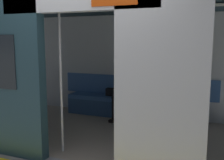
% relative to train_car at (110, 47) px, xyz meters
% --- Properties ---
extents(train_car, '(6.40, 2.94, 2.37)m').
position_rel_train_car_xyz_m(train_car, '(0.00, 0.00, 0.00)').
color(train_car, silver).
rests_on(train_car, ground_plane).
extents(bench_seat, '(3.04, 0.44, 0.45)m').
position_rel_train_car_xyz_m(bench_seat, '(-0.08, -1.12, -1.24)').
color(bench_seat, '#38609E').
rests_on(bench_seat, ground_plane).
extents(person_seated, '(0.55, 0.71, 1.17)m').
position_rel_train_car_xyz_m(person_seated, '(0.08, -1.07, -0.92)').
color(person_seated, silver).
rests_on(person_seated, ground_plane).
extents(handbag, '(0.26, 0.15, 0.17)m').
position_rel_train_car_xyz_m(handbag, '(0.43, -1.20, -1.05)').
color(handbag, black).
rests_on(handbag, bench_seat).
extents(book, '(0.24, 0.27, 0.03)m').
position_rel_train_car_xyz_m(book, '(-0.28, -1.19, -1.12)').
color(book, gold).
rests_on(book, bench_seat).
extents(grab_pole_door, '(0.04, 0.04, 2.23)m').
position_rel_train_car_xyz_m(grab_pole_door, '(0.40, 0.95, -0.47)').
color(grab_pole_door, silver).
rests_on(grab_pole_door, ground_plane).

